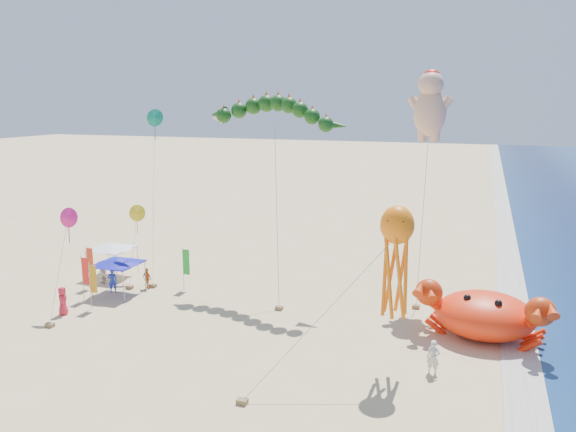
# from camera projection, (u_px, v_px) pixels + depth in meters

# --- Properties ---
(ground) EXTENTS (320.00, 320.00, 0.00)m
(ground) POSITION_uv_depth(u_px,v_px,m) (308.00, 329.00, 34.14)
(ground) COLOR #D1B784
(ground) RESTS_ON ground
(foam_strip) EXTENTS (320.00, 320.00, 0.00)m
(foam_strip) POSITION_uv_depth(u_px,v_px,m) (520.00, 358.00, 30.24)
(foam_strip) COLOR silver
(foam_strip) RESTS_ON ground
(crab_inflatable) EXTENTS (7.67, 5.71, 3.36)m
(crab_inflatable) POSITION_uv_depth(u_px,v_px,m) (485.00, 314.00, 32.57)
(crab_inflatable) COLOR #FF2E0D
(crab_inflatable) RESTS_ON ground
(dragon_kite) EXTENTS (10.40, 5.95, 13.68)m
(dragon_kite) POSITION_uv_depth(u_px,v_px,m) (272.00, 117.00, 39.24)
(dragon_kite) COLOR #113B10
(dragon_kite) RESTS_ON ground
(cherub_kite) EXTENTS (2.19, 4.38, 15.69)m
(cherub_kite) POSITION_uv_depth(u_px,v_px,m) (430.00, 104.00, 37.80)
(cherub_kite) COLOR #E3AC8A
(cherub_kite) RESTS_ON ground
(octopus_kite) EXTENTS (7.00, 6.59, 8.62)m
(octopus_kite) POSITION_uv_depth(u_px,v_px,m) (395.00, 253.00, 27.71)
(octopus_kite) COLOR orange
(octopus_kite) RESTS_ON ground
(canopy_blue) EXTENTS (3.18, 3.18, 2.71)m
(canopy_blue) POSITION_uv_depth(u_px,v_px,m) (118.00, 261.00, 39.88)
(canopy_blue) COLOR gray
(canopy_blue) RESTS_ON ground
(canopy_white) EXTENTS (3.30, 3.30, 2.71)m
(canopy_white) POSITION_uv_depth(u_px,v_px,m) (111.00, 246.00, 43.96)
(canopy_white) COLOR gray
(canopy_white) RESTS_ON ground
(feather_flags) EXTENTS (7.43, 5.59, 3.20)m
(feather_flags) POSITION_uv_depth(u_px,v_px,m) (114.00, 269.00, 39.45)
(feather_flags) COLOR gray
(feather_flags) RESTS_ON ground
(beachgoers) EXTENTS (25.77, 7.20, 1.86)m
(beachgoers) POSITION_uv_depth(u_px,v_px,m) (139.00, 293.00, 37.90)
(beachgoers) COLOR beige
(beachgoers) RESTS_ON ground
(small_kites) EXTENTS (3.01, 11.54, 13.07)m
(small_kites) POSITION_uv_depth(u_px,v_px,m) (121.00, 193.00, 40.12)
(small_kites) COLOR #D9187C
(small_kites) RESTS_ON ground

